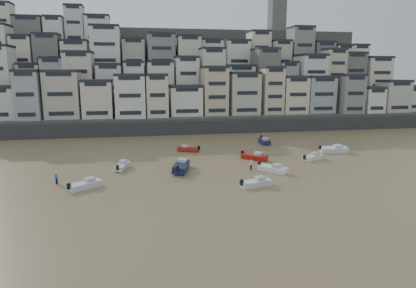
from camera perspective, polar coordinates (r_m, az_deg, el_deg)
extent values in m
plane|color=olive|center=(34.49, -7.69, -16.69)|extent=(400.00, 400.00, 0.00)
cube|color=#38383A|center=(97.23, -3.69, 2.58)|extent=(140.00, 3.00, 3.50)
cube|color=#4C4C47|center=(104.73, -1.42, 3.34)|extent=(140.00, 14.00, 4.00)
cube|color=#4C4C47|center=(116.19, -2.35, 5.58)|extent=(140.00, 14.00, 10.00)
cube|color=#4C4C47|center=(127.75, -3.13, 7.87)|extent=(140.00, 14.00, 18.00)
cube|color=#4C4C47|center=(139.50, -3.78, 9.77)|extent=(140.00, 16.00, 26.00)
cube|color=#4C4C47|center=(153.39, -4.41, 10.99)|extent=(140.00, 18.00, 32.00)
cube|color=#66635E|center=(162.59, 10.59, 19.69)|extent=(6.00, 6.00, 18.00)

